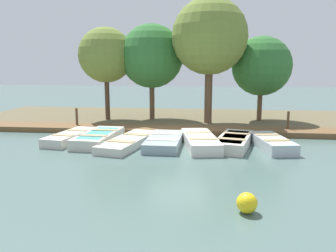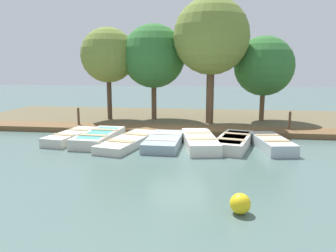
{
  "view_description": "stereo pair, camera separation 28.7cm",
  "coord_description": "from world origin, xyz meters",
  "px_view_note": "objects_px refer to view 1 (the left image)",
  "views": [
    {
      "loc": [
        13.53,
        1.11,
        2.99
      ],
      "look_at": [
        0.54,
        -0.37,
        0.65
      ],
      "focal_mm": 35.0,
      "sensor_mm": 36.0,
      "label": 1
    },
    {
      "loc": [
        13.49,
        1.39,
        2.99
      ],
      "look_at": [
        0.54,
        -0.37,
        0.65
      ],
      "focal_mm": 35.0,
      "sensor_mm": 36.0,
      "label": 2
    }
  ],
  "objects_px": {
    "rowboat_1": "(99,138)",
    "park_tree_right": "(262,66)",
    "rowboat_5": "(234,141)",
    "rowboat_2": "(129,141)",
    "rowboat_4": "(200,141)",
    "park_tree_far_left": "(106,55)",
    "park_tree_left": "(152,56)",
    "park_tree_center": "(210,37)",
    "mooring_post_near": "(77,119)",
    "rowboat_3": "(165,141)",
    "mooring_post_far": "(288,123)",
    "rowboat_0": "(71,137)",
    "rowboat_6": "(272,143)",
    "buoy": "(247,203)"
  },
  "relations": [
    {
      "from": "mooring_post_far",
      "to": "park_tree_center",
      "type": "relative_size",
      "value": 0.17
    },
    {
      "from": "rowboat_0",
      "to": "park_tree_right",
      "type": "relative_size",
      "value": 0.64
    },
    {
      "from": "park_tree_left",
      "to": "mooring_post_far",
      "type": "bearing_deg",
      "value": 68.62
    },
    {
      "from": "rowboat_2",
      "to": "mooring_post_near",
      "type": "relative_size",
      "value": 3.44
    },
    {
      "from": "rowboat_0",
      "to": "park_tree_right",
      "type": "xyz_separation_m",
      "value": [
        -5.3,
        8.38,
        2.87
      ]
    },
    {
      "from": "rowboat_4",
      "to": "mooring_post_near",
      "type": "bearing_deg",
      "value": -124.59
    },
    {
      "from": "mooring_post_far",
      "to": "park_tree_right",
      "type": "bearing_deg",
      "value": -163.75
    },
    {
      "from": "rowboat_2",
      "to": "mooring_post_near",
      "type": "distance_m",
      "value": 4.4
    },
    {
      "from": "rowboat_1",
      "to": "rowboat_3",
      "type": "relative_size",
      "value": 1.06
    },
    {
      "from": "rowboat_5",
      "to": "mooring_post_far",
      "type": "bearing_deg",
      "value": 149.92
    },
    {
      "from": "rowboat_2",
      "to": "park_tree_left",
      "type": "height_order",
      "value": "park_tree_left"
    },
    {
      "from": "rowboat_4",
      "to": "mooring_post_far",
      "type": "distance_m",
      "value": 4.78
    },
    {
      "from": "park_tree_center",
      "to": "mooring_post_far",
      "type": "bearing_deg",
      "value": 65.07
    },
    {
      "from": "rowboat_0",
      "to": "park_tree_far_left",
      "type": "xyz_separation_m",
      "value": [
        -4.71,
        0.16,
        3.44
      ]
    },
    {
      "from": "park_tree_right",
      "to": "park_tree_left",
      "type": "bearing_deg",
      "value": -87.67
    },
    {
      "from": "mooring_post_near",
      "to": "buoy",
      "type": "bearing_deg",
      "value": 39.69
    },
    {
      "from": "rowboat_6",
      "to": "mooring_post_near",
      "type": "relative_size",
      "value": 2.56
    },
    {
      "from": "rowboat_4",
      "to": "park_tree_far_left",
      "type": "height_order",
      "value": "park_tree_far_left"
    },
    {
      "from": "rowboat_2",
      "to": "park_tree_center",
      "type": "distance_m",
      "value": 7.01
    },
    {
      "from": "mooring_post_far",
      "to": "park_tree_left",
      "type": "relative_size",
      "value": 0.2
    },
    {
      "from": "rowboat_3",
      "to": "mooring_post_near",
      "type": "distance_m",
      "value": 5.45
    },
    {
      "from": "rowboat_5",
      "to": "park_tree_left",
      "type": "relative_size",
      "value": 0.59
    },
    {
      "from": "rowboat_3",
      "to": "park_tree_center",
      "type": "relative_size",
      "value": 0.46
    },
    {
      "from": "mooring_post_far",
      "to": "buoy",
      "type": "bearing_deg",
      "value": -18.34
    },
    {
      "from": "rowboat_6",
      "to": "rowboat_5",
      "type": "bearing_deg",
      "value": -103.1
    },
    {
      "from": "rowboat_5",
      "to": "mooring_post_far",
      "type": "distance_m",
      "value": 3.77
    },
    {
      "from": "rowboat_0",
      "to": "park_tree_center",
      "type": "distance_m",
      "value": 8.19
    },
    {
      "from": "rowboat_1",
      "to": "buoy",
      "type": "xyz_separation_m",
      "value": [
        5.92,
        5.13,
        0.0
      ]
    },
    {
      "from": "rowboat_0",
      "to": "rowboat_6",
      "type": "distance_m",
      "value": 7.98
    },
    {
      "from": "buoy",
      "to": "rowboat_2",
      "type": "bearing_deg",
      "value": -145.71
    },
    {
      "from": "rowboat_0",
      "to": "rowboat_2",
      "type": "height_order",
      "value": "rowboat_0"
    },
    {
      "from": "park_tree_right",
      "to": "rowboat_1",
      "type": "bearing_deg",
      "value": -52.62
    },
    {
      "from": "mooring_post_far",
      "to": "rowboat_0",
      "type": "bearing_deg",
      "value": -75.02
    },
    {
      "from": "mooring_post_near",
      "to": "buoy",
      "type": "distance_m",
      "value": 11.09
    },
    {
      "from": "rowboat_2",
      "to": "rowboat_6",
      "type": "relative_size",
      "value": 1.34
    },
    {
      "from": "rowboat_4",
      "to": "mooring_post_near",
      "type": "relative_size",
      "value": 3.14
    },
    {
      "from": "rowboat_4",
      "to": "park_tree_far_left",
      "type": "relative_size",
      "value": 0.66
    },
    {
      "from": "rowboat_3",
      "to": "mooring_post_far",
      "type": "relative_size",
      "value": 2.74
    },
    {
      "from": "rowboat_3",
      "to": "park_tree_far_left",
      "type": "xyz_separation_m",
      "value": [
        -5.07,
        -3.78,
        3.45
      ]
    },
    {
      "from": "rowboat_0",
      "to": "rowboat_2",
      "type": "relative_size",
      "value": 0.8
    },
    {
      "from": "rowboat_1",
      "to": "park_tree_right",
      "type": "xyz_separation_m",
      "value": [
        -5.45,
        7.13,
        2.84
      ]
    },
    {
      "from": "rowboat_2",
      "to": "rowboat_4",
      "type": "distance_m",
      "value": 2.76
    },
    {
      "from": "rowboat_5",
      "to": "rowboat_2",
      "type": "bearing_deg",
      "value": -72.92
    },
    {
      "from": "rowboat_2",
      "to": "park_tree_far_left",
      "type": "distance_m",
      "value": 6.68
    },
    {
      "from": "park_tree_right",
      "to": "rowboat_4",
      "type": "bearing_deg",
      "value": -28.82
    },
    {
      "from": "rowboat_2",
      "to": "mooring_post_far",
      "type": "height_order",
      "value": "mooring_post_far"
    },
    {
      "from": "rowboat_1",
      "to": "mooring_post_far",
      "type": "xyz_separation_m",
      "value": [
        -2.62,
        7.96,
        0.32
      ]
    },
    {
      "from": "rowboat_0",
      "to": "rowboat_4",
      "type": "xyz_separation_m",
      "value": [
        0.29,
        5.31,
        0.03
      ]
    },
    {
      "from": "rowboat_1",
      "to": "park_tree_center",
      "type": "bearing_deg",
      "value": 137.65
    },
    {
      "from": "mooring_post_far",
      "to": "park_tree_right",
      "type": "distance_m",
      "value": 3.88
    }
  ]
}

